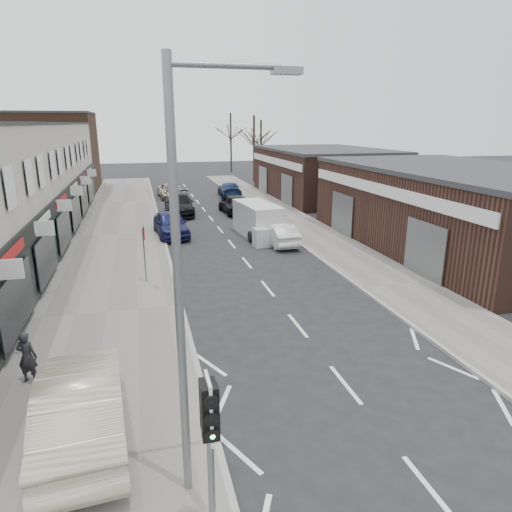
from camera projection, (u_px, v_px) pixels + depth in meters
ground at (381, 429)px, 10.95m from camera, size 160.00×160.00×0.00m
pavement_left at (118, 235)px, 29.77m from camera, size 5.50×64.00×0.12m
pavement_right at (299, 224)px, 32.77m from camera, size 3.50×64.00×0.12m
brick_block_far at (56, 153)px, 48.44m from camera, size 8.00×10.00×8.00m
right_unit_near at (457, 210)px, 26.33m from camera, size 10.00×18.00×4.50m
right_unit_far at (323, 174)px, 44.92m from camera, size 10.00×16.00×4.50m
tree_far_a at (254, 181)px, 57.73m from camera, size 3.60×3.60×8.00m
tree_far_b at (261, 176)px, 63.91m from camera, size 3.60×3.60×7.50m
tree_far_c at (231, 172)px, 68.77m from camera, size 3.60×3.60×8.50m
traffic_light at (210, 423)px, 7.35m from camera, size 0.28×0.60×3.10m
street_lamp at (188, 271)px, 7.83m from camera, size 2.23×0.22×8.00m
warning_sign at (144, 237)px, 20.26m from camera, size 0.12×0.80×2.70m
white_van at (258, 221)px, 29.34m from camera, size 2.36×5.59×2.11m
sedan_on_pavement at (81, 405)px, 10.25m from camera, size 2.18×5.23×1.68m
pedestrian at (27, 357)px, 12.55m from camera, size 0.63×0.51×1.51m
parked_car_left_a at (171, 224)px, 29.41m from camera, size 2.30×4.86×1.61m
parked_car_left_b at (179, 204)px, 36.47m from camera, size 2.62×5.77×1.64m
parked_car_left_c at (171, 191)px, 44.72m from camera, size 2.56×4.98×1.34m
parked_car_right_a at (279, 234)px, 27.40m from camera, size 1.48×4.04×1.32m
parked_car_right_b at (235, 204)px, 36.82m from camera, size 2.17×4.81×1.60m
parked_car_right_c at (229, 190)px, 45.29m from camera, size 2.33×5.03×1.42m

